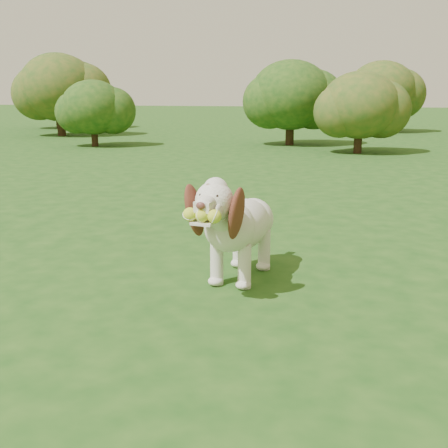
# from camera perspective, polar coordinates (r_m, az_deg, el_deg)

# --- Properties ---
(ground) EXTENTS (80.00, 80.00, 0.00)m
(ground) POSITION_cam_1_polar(r_m,az_deg,el_deg) (3.38, -4.04, -6.59)
(ground) COLOR #194513
(ground) RESTS_ON ground
(dog) EXTENTS (0.44, 1.07, 0.70)m
(dog) POSITION_cam_1_polar(r_m,az_deg,el_deg) (3.41, 1.32, 0.15)
(dog) COLOR silver
(dog) RESTS_ON ground
(shrub_a) EXTENTS (1.34, 1.34, 1.39)m
(shrub_a) POSITION_cam_1_polar(r_m,az_deg,el_deg) (12.34, -13.15, 11.47)
(shrub_a) COLOR #382314
(shrub_a) RESTS_ON ground
(shrub_i) EXTENTS (1.92, 1.92, 1.99)m
(shrub_i) POSITION_cam_1_polar(r_m,az_deg,el_deg) (16.83, 15.71, 12.95)
(shrub_i) COLOR #382314
(shrub_i) RESTS_ON ground
(shrub_g) EXTENTS (2.22, 2.22, 2.30)m
(shrub_g) POSITION_cam_1_polar(r_m,az_deg,el_deg) (18.59, -16.56, 13.46)
(shrub_g) COLOR #382314
(shrub_g) RESTS_ON ground
(shrub_e) EXTENTS (2.02, 2.02, 2.10)m
(shrub_e) POSITION_cam_1_polar(r_m,az_deg,el_deg) (15.49, -16.43, 13.14)
(shrub_e) COLOR #382314
(shrub_e) RESTS_ON ground
(shrub_c) EXTENTS (1.46, 1.46, 1.52)m
(shrub_c) POSITION_cam_1_polar(r_m,az_deg,el_deg) (10.95, 13.64, 11.65)
(shrub_c) COLOR #382314
(shrub_c) RESTS_ON ground
(shrub_b) EXTENTS (1.74, 1.74, 1.81)m
(shrub_b) POSITION_cam_1_polar(r_m,az_deg,el_deg) (12.41, 6.79, 12.87)
(shrub_b) COLOR #382314
(shrub_b) RESTS_ON ground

